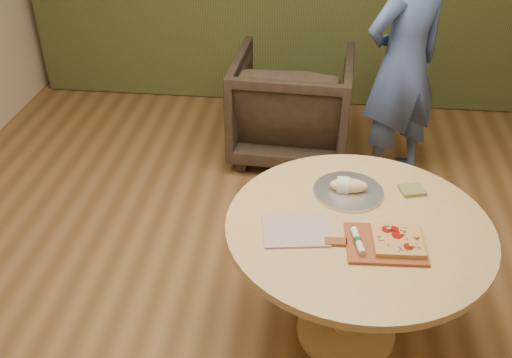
{
  "coord_description": "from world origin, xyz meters",
  "views": [
    {
      "loc": [
        0.24,
        -2.16,
        2.42
      ],
      "look_at": [
        -0.03,
        0.25,
        0.81
      ],
      "focal_mm": 40.0,
      "sensor_mm": 36.0,
      "label": 1
    }
  ],
  "objects_px": {
    "pizza_paddle": "(383,244)",
    "flatbread_pizza": "(398,240)",
    "pedestal_table": "(356,246)",
    "cutlery_roll": "(358,241)",
    "bread_roll": "(347,185)",
    "person_standing": "(404,64)",
    "serving_tray": "(348,191)",
    "armchair": "(292,100)"
  },
  "relations": [
    {
      "from": "cutlery_roll",
      "to": "pizza_paddle",
      "type": "bearing_deg",
      "value": -2.74
    },
    {
      "from": "pizza_paddle",
      "to": "pedestal_table",
      "type": "bearing_deg",
      "value": 121.24
    },
    {
      "from": "pizza_paddle",
      "to": "armchair",
      "type": "xyz_separation_m",
      "value": [
        -0.52,
        2.04,
        -0.3
      ]
    },
    {
      "from": "armchair",
      "to": "bread_roll",
      "type": "bearing_deg",
      "value": 105.53
    },
    {
      "from": "pizza_paddle",
      "to": "person_standing",
      "type": "distance_m",
      "value": 1.81
    },
    {
      "from": "serving_tray",
      "to": "bread_roll",
      "type": "bearing_deg",
      "value": -180.0
    },
    {
      "from": "pedestal_table",
      "to": "cutlery_roll",
      "type": "distance_m",
      "value": 0.24
    },
    {
      "from": "bread_roll",
      "to": "pizza_paddle",
      "type": "bearing_deg",
      "value": -68.78
    },
    {
      "from": "pizza_paddle",
      "to": "bread_roll",
      "type": "bearing_deg",
      "value": 108.12
    },
    {
      "from": "flatbread_pizza",
      "to": "armchair",
      "type": "xyz_separation_m",
      "value": [
        -0.59,
        2.03,
        -0.32
      ]
    },
    {
      "from": "cutlery_roll",
      "to": "bread_roll",
      "type": "height_order",
      "value": "bread_roll"
    },
    {
      "from": "serving_tray",
      "to": "armchair",
      "type": "bearing_deg",
      "value": 102.91
    },
    {
      "from": "cutlery_roll",
      "to": "bread_roll",
      "type": "relative_size",
      "value": 1.03
    },
    {
      "from": "pedestal_table",
      "to": "serving_tray",
      "type": "xyz_separation_m",
      "value": [
        -0.05,
        0.25,
        0.15
      ]
    },
    {
      "from": "cutlery_roll",
      "to": "armchair",
      "type": "distance_m",
      "value": 2.12
    },
    {
      "from": "flatbread_pizza",
      "to": "pizza_paddle",
      "type": "bearing_deg",
      "value": -170.94
    },
    {
      "from": "pedestal_table",
      "to": "armchair",
      "type": "bearing_deg",
      "value": 102.57
    },
    {
      "from": "pedestal_table",
      "to": "flatbread_pizza",
      "type": "bearing_deg",
      "value": -39.41
    },
    {
      "from": "cutlery_roll",
      "to": "person_standing",
      "type": "xyz_separation_m",
      "value": [
        0.36,
        1.81,
        0.12
      ]
    },
    {
      "from": "pedestal_table",
      "to": "person_standing",
      "type": "distance_m",
      "value": 1.71
    },
    {
      "from": "pedestal_table",
      "to": "flatbread_pizza",
      "type": "xyz_separation_m",
      "value": [
        0.16,
        -0.14,
        0.17
      ]
    },
    {
      "from": "flatbread_pizza",
      "to": "cutlery_roll",
      "type": "relative_size",
      "value": 1.17
    },
    {
      "from": "pizza_paddle",
      "to": "person_standing",
      "type": "bearing_deg",
      "value": 78.99
    },
    {
      "from": "serving_tray",
      "to": "person_standing",
      "type": "bearing_deg",
      "value": 74.18
    },
    {
      "from": "pizza_paddle",
      "to": "flatbread_pizza",
      "type": "relative_size",
      "value": 1.96
    },
    {
      "from": "bread_roll",
      "to": "pedestal_table",
      "type": "bearing_deg",
      "value": -77.7
    },
    {
      "from": "pedestal_table",
      "to": "bread_roll",
      "type": "relative_size",
      "value": 6.57
    },
    {
      "from": "pedestal_table",
      "to": "pizza_paddle",
      "type": "xyz_separation_m",
      "value": [
        0.1,
        -0.15,
        0.15
      ]
    },
    {
      "from": "pizza_paddle",
      "to": "bread_roll",
      "type": "distance_m",
      "value": 0.43
    },
    {
      "from": "pizza_paddle",
      "to": "person_standing",
      "type": "height_order",
      "value": "person_standing"
    },
    {
      "from": "pedestal_table",
      "to": "person_standing",
      "type": "relative_size",
      "value": 0.7
    },
    {
      "from": "pizza_paddle",
      "to": "armchair",
      "type": "distance_m",
      "value": 2.13
    },
    {
      "from": "cutlery_roll",
      "to": "armchair",
      "type": "bearing_deg",
      "value": 89.54
    },
    {
      "from": "pizza_paddle",
      "to": "cutlery_roll",
      "type": "height_order",
      "value": "cutlery_roll"
    },
    {
      "from": "armchair",
      "to": "person_standing",
      "type": "xyz_separation_m",
      "value": [
        0.77,
        -0.25,
        0.44
      ]
    },
    {
      "from": "pedestal_table",
      "to": "armchair",
      "type": "xyz_separation_m",
      "value": [
        -0.42,
        1.9,
        -0.15
      ]
    },
    {
      "from": "pedestal_table",
      "to": "serving_tray",
      "type": "height_order",
      "value": "serving_tray"
    },
    {
      "from": "bread_roll",
      "to": "armchair",
      "type": "relative_size",
      "value": 0.21
    },
    {
      "from": "pizza_paddle",
      "to": "flatbread_pizza",
      "type": "distance_m",
      "value": 0.07
    },
    {
      "from": "cutlery_roll",
      "to": "person_standing",
      "type": "relative_size",
      "value": 0.11
    },
    {
      "from": "bread_roll",
      "to": "serving_tray",
      "type": "bearing_deg",
      "value": 0.0
    },
    {
      "from": "flatbread_pizza",
      "to": "person_standing",
      "type": "bearing_deg",
      "value": 84.12
    }
  ]
}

